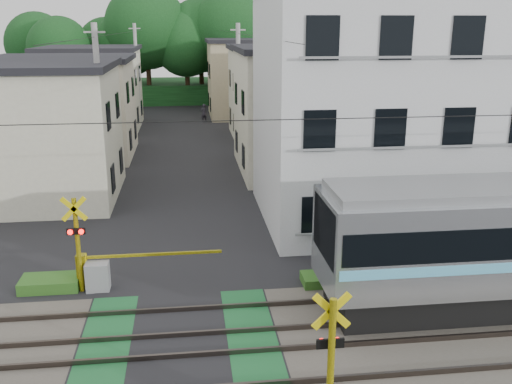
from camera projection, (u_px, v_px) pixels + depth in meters
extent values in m
plane|color=black|center=(179.00, 347.00, 14.55)|extent=(120.00, 120.00, 0.00)
cube|color=#47423A|center=(179.00, 347.00, 14.55)|extent=(120.00, 6.00, 0.00)
cube|color=black|center=(179.00, 347.00, 14.55)|extent=(5.20, 120.00, 0.00)
cube|color=#145126|center=(103.00, 352.00, 14.33)|extent=(1.30, 6.00, 0.00)
cube|color=#145126|center=(253.00, 342.00, 14.77)|extent=(1.30, 6.00, 0.00)
cube|color=#3F3833|center=(179.00, 356.00, 14.06)|extent=(120.00, 0.08, 0.14)
cube|color=#3F3833|center=(179.00, 335.00, 15.01)|extent=(120.00, 0.08, 0.14)
cube|color=#3F3833|center=(180.00, 309.00, 16.34)|extent=(120.00, 0.08, 0.14)
cube|color=black|center=(412.00, 300.00, 16.39)|extent=(2.39, 2.19, 0.60)
cube|color=black|center=(326.00, 230.00, 15.44)|extent=(0.10, 2.39, 1.55)
cylinder|color=yellow|center=(331.00, 369.00, 11.05)|extent=(0.14, 0.14, 3.00)
cube|color=yellow|center=(332.00, 311.00, 10.81)|extent=(0.77, 0.05, 0.77)
cube|color=yellow|center=(332.00, 311.00, 10.81)|extent=(0.77, 0.05, 0.77)
cube|color=black|center=(330.00, 344.00, 11.01)|extent=(0.55, 0.05, 0.20)
sphere|color=#FF0C07|center=(321.00, 342.00, 11.04)|extent=(0.16, 0.16, 0.16)
sphere|color=#FF0C07|center=(338.00, 341.00, 11.08)|extent=(0.16, 0.16, 0.16)
cylinder|color=yellow|center=(78.00, 246.00, 17.21)|extent=(0.14, 0.14, 3.00)
cube|color=yellow|center=(74.00, 209.00, 16.77)|extent=(0.77, 0.05, 0.77)
cube|color=yellow|center=(74.00, 209.00, 16.77)|extent=(0.77, 0.05, 0.77)
cube|color=black|center=(76.00, 231.00, 16.97)|extent=(0.55, 0.05, 0.20)
sphere|color=#FF0C07|center=(70.00, 232.00, 16.89)|extent=(0.16, 0.16, 0.16)
sphere|color=#FF0C07|center=(81.00, 232.00, 16.93)|extent=(0.16, 0.16, 0.16)
cube|color=gray|center=(98.00, 277.00, 17.56)|extent=(0.70, 0.50, 0.90)
cube|color=yellow|center=(82.00, 271.00, 17.71)|extent=(0.30, 0.30, 1.10)
cube|color=yellow|center=(155.00, 254.00, 17.85)|extent=(4.20, 0.08, 0.08)
cube|color=silver|center=(386.00, 111.00, 23.32)|extent=(10.00, 8.00, 9.00)
cube|color=black|center=(317.00, 216.00, 19.90)|extent=(1.10, 0.06, 1.40)
cube|color=black|center=(385.00, 213.00, 20.18)|extent=(1.10, 0.06, 1.40)
cube|color=black|center=(450.00, 210.00, 20.47)|extent=(1.10, 0.06, 1.40)
cube|color=gray|center=(420.00, 230.00, 20.29)|extent=(9.00, 0.06, 0.08)
cube|color=black|center=(320.00, 131.00, 19.05)|extent=(1.10, 0.06, 1.40)
cube|color=black|center=(390.00, 129.00, 19.33)|extent=(1.10, 0.06, 1.40)
cube|color=black|center=(459.00, 128.00, 19.62)|extent=(1.10, 0.06, 1.40)
cube|color=gray|center=(427.00, 147.00, 19.44)|extent=(9.00, 0.06, 0.08)
cube|color=black|center=(323.00, 38.00, 18.20)|extent=(1.10, 0.06, 1.40)
cube|color=black|center=(396.00, 38.00, 18.48)|extent=(1.10, 0.06, 1.40)
cube|color=black|center=(468.00, 38.00, 18.77)|extent=(1.10, 0.06, 1.40)
cube|color=gray|center=(434.00, 57.00, 18.59)|extent=(9.00, 0.06, 0.08)
cube|color=beige|center=(37.00, 135.00, 26.27)|extent=(7.00, 7.00, 6.00)
cube|color=black|center=(29.00, 66.00, 25.38)|extent=(7.35, 7.35, 0.30)
cube|color=black|center=(113.00, 178.00, 25.50)|extent=(0.06, 1.00, 1.20)
cube|color=black|center=(121.00, 160.00, 28.83)|extent=(0.06, 1.00, 1.20)
cube|color=black|center=(109.00, 116.00, 24.71)|extent=(0.06, 1.00, 1.20)
cube|color=black|center=(117.00, 105.00, 28.04)|extent=(0.06, 1.00, 1.20)
cube|color=beige|center=(303.00, 112.00, 31.56)|extent=(7.00, 8.00, 6.50)
cube|color=black|center=(304.00, 49.00, 30.60)|extent=(7.35, 8.40, 0.30)
cube|color=black|center=(243.00, 156.00, 29.80)|extent=(0.06, 1.00, 1.20)
cube|color=black|center=(236.00, 141.00, 33.61)|extent=(0.06, 1.00, 1.20)
cube|color=black|center=(243.00, 102.00, 29.01)|extent=(0.06, 1.00, 1.20)
cube|color=black|center=(236.00, 93.00, 32.81)|extent=(0.06, 1.00, 1.20)
cube|color=beige|center=(65.00, 110.00, 34.81)|extent=(8.00, 7.00, 5.80)
cube|color=black|center=(60.00, 59.00, 33.95)|extent=(8.40, 7.35, 0.30)
cube|color=black|center=(131.00, 139.00, 34.07)|extent=(0.06, 1.00, 1.20)
cube|color=black|center=(135.00, 129.00, 37.40)|extent=(0.06, 1.00, 1.20)
cube|color=black|center=(128.00, 92.00, 33.28)|extent=(0.06, 1.00, 1.20)
cube|color=black|center=(133.00, 86.00, 36.61)|extent=(0.06, 1.00, 1.20)
cube|color=beige|center=(280.00, 94.00, 41.17)|extent=(7.00, 7.00, 6.20)
cube|color=black|center=(281.00, 47.00, 40.25)|extent=(7.35, 7.35, 0.30)
cube|color=black|center=(234.00, 123.00, 39.60)|extent=(0.06, 1.00, 1.20)
cube|color=black|center=(230.00, 116.00, 42.93)|extent=(0.06, 1.00, 1.20)
cube|color=black|center=(234.00, 83.00, 38.81)|extent=(0.06, 1.00, 1.20)
cube|color=black|center=(230.00, 78.00, 42.14)|extent=(0.06, 1.00, 1.20)
cube|color=beige|center=(93.00, 90.00, 44.33)|extent=(7.00, 8.00, 6.00)
cube|color=black|center=(89.00, 48.00, 43.43)|extent=(7.35, 8.40, 0.30)
cube|color=black|center=(138.00, 115.00, 43.31)|extent=(0.06, 1.00, 1.20)
cube|color=black|center=(142.00, 107.00, 47.12)|extent=(0.06, 1.00, 1.20)
cube|color=black|center=(136.00, 77.00, 42.52)|extent=(0.06, 1.00, 1.20)
cube|color=black|center=(140.00, 73.00, 46.33)|extent=(0.06, 1.00, 1.20)
cube|color=tan|center=(254.00, 80.00, 50.58)|extent=(8.00, 7.00, 6.40)
cube|color=black|center=(254.00, 41.00, 49.63)|extent=(8.40, 7.35, 0.30)
cube|color=black|center=(210.00, 104.00, 48.98)|extent=(0.06, 1.00, 1.20)
cube|color=black|center=(209.00, 99.00, 52.31)|extent=(0.06, 1.00, 1.20)
cube|color=black|center=(210.00, 71.00, 48.19)|extent=(0.06, 1.00, 1.20)
cube|color=black|center=(208.00, 68.00, 51.52)|extent=(0.06, 1.00, 1.20)
cube|color=#16441A|center=(182.00, 90.00, 61.87)|extent=(40.00, 10.00, 2.00)
cylinder|color=#332114|center=(41.00, 80.00, 59.55)|extent=(0.50, 0.50, 4.60)
sphere|color=#16441A|center=(37.00, 44.00, 58.51)|extent=(6.44, 6.44, 6.44)
cylinder|color=#332114|center=(63.00, 85.00, 56.34)|extent=(0.50, 0.50, 4.37)
sphere|color=#16441A|center=(59.00, 48.00, 55.36)|extent=(6.11, 6.11, 6.11)
cylinder|color=#332114|center=(109.00, 80.00, 61.02)|extent=(0.50, 0.50, 4.34)
sphere|color=#16441A|center=(107.00, 47.00, 60.04)|extent=(6.07, 6.07, 6.07)
cylinder|color=#332114|center=(131.00, 80.00, 58.81)|extent=(0.50, 0.50, 4.69)
sphere|color=#16441A|center=(129.00, 43.00, 57.75)|extent=(6.57, 6.57, 6.57)
cylinder|color=#332114|center=(149.00, 76.00, 57.53)|extent=(0.50, 0.50, 5.87)
sphere|color=#16441A|center=(146.00, 27.00, 56.20)|extent=(8.21, 8.21, 8.21)
cylinder|color=#332114|center=(188.00, 82.00, 57.65)|extent=(0.50, 0.50, 4.65)
sphere|color=#16441A|center=(186.00, 44.00, 56.60)|extent=(6.51, 6.51, 6.51)
cylinder|color=#332114|center=(202.00, 78.00, 58.67)|extent=(0.50, 0.50, 5.23)
sphere|color=#16441A|center=(200.00, 36.00, 57.49)|extent=(7.32, 7.32, 7.32)
cylinder|color=#332114|center=(234.00, 76.00, 57.38)|extent=(0.50, 0.50, 5.72)
sphere|color=#16441A|center=(233.00, 29.00, 56.08)|extent=(8.01, 8.01, 8.01)
cylinder|color=#332114|center=(252.00, 77.00, 62.30)|extent=(0.50, 0.50, 4.73)
sphere|color=#16441A|center=(252.00, 41.00, 61.23)|extent=(6.63, 6.63, 6.63)
cylinder|color=#332114|center=(283.00, 79.00, 58.81)|extent=(0.50, 0.50, 5.01)
sphere|color=#16441A|center=(283.00, 39.00, 57.68)|extent=(7.01, 7.01, 7.01)
cylinder|color=#332114|center=(312.00, 79.00, 61.43)|extent=(0.50, 0.50, 4.58)
sphere|color=#16441A|center=(313.00, 43.00, 60.39)|extent=(6.41, 6.41, 6.41)
cube|color=black|center=(404.00, 117.00, 14.81)|extent=(60.00, 0.02, 0.02)
cylinder|color=#A5A5A0|center=(101.00, 116.00, 25.40)|extent=(0.26, 0.26, 8.00)
cube|color=#A5A5A0|center=(94.00, 32.00, 24.38)|extent=(0.90, 0.08, 0.08)
cylinder|color=#A5A5A0|center=(238.00, 91.00, 34.78)|extent=(0.26, 0.26, 8.00)
cube|color=#A5A5A0|center=(238.00, 30.00, 33.77)|extent=(0.90, 0.08, 0.08)
cylinder|color=#A5A5A0|center=(137.00, 75.00, 45.39)|extent=(0.26, 0.26, 8.00)
cube|color=#A5A5A0|center=(134.00, 28.00, 44.37)|extent=(0.90, 0.08, 0.08)
cube|color=black|center=(121.00, 33.00, 34.43)|extent=(0.02, 42.00, 0.02)
cube|color=black|center=(236.00, 33.00, 35.25)|extent=(0.02, 42.00, 0.02)
imported|color=#302C37|center=(204.00, 113.00, 47.83)|extent=(0.64, 0.52, 1.52)
cube|color=#2D5E1E|center=(51.00, 283.00, 17.75)|extent=(1.80, 1.00, 0.36)
cube|color=#2D5E1E|center=(325.00, 279.00, 18.09)|extent=(1.50, 0.90, 0.30)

